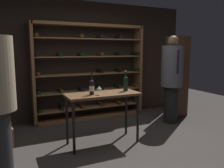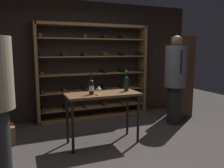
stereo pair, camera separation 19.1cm
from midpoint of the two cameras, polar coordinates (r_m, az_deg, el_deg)
ground_plane at (r=3.82m, az=2.57°, el=-15.78°), size 10.10×10.10×0.00m
back_wall at (r=5.39m, az=-7.49°, el=5.89°), size 5.13×0.10×2.66m
wine_rack at (r=5.22m, az=-6.39°, el=2.80°), size 2.57×0.32×2.14m
tasting_table at (r=3.79m, az=-3.79°, el=-3.92°), size 1.22×0.52×0.86m
person_host_in_suit at (r=4.98m, az=13.70°, el=2.02°), size 0.45×0.46×1.87m
display_cabinet at (r=5.62m, az=14.97°, el=1.81°), size 0.44×0.36×1.88m
wine_bottle_black_capsule at (r=3.65m, az=-6.61°, el=-0.71°), size 0.08×0.08×0.36m
wine_bottle_red_label at (r=3.97m, az=2.06°, el=0.16°), size 0.08×0.08×0.36m
wine_glass_stemmed_center at (r=3.64m, az=-4.73°, el=-1.03°), size 0.08×0.08×0.14m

